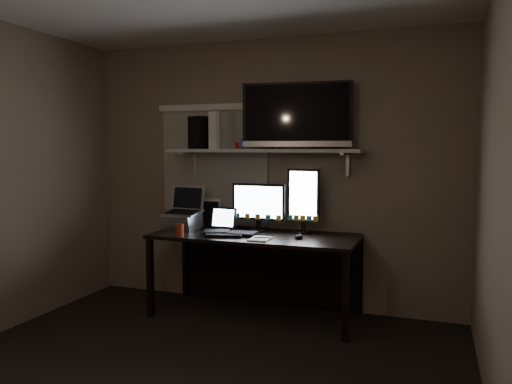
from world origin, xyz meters
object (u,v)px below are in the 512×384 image
at_px(monitor_landscape, 258,207).
at_px(cup, 179,230).
at_px(laptop, 182,209).
at_px(speaker, 202,133).
at_px(monitor_portrait, 303,201).
at_px(keyboard, 230,233).
at_px(tv, 297,116).
at_px(tablet, 224,219).
at_px(game_console, 222,131).
at_px(desk, 259,251).
at_px(mouse, 299,236).

relative_size(monitor_landscape, cup, 4.57).
distance_m(laptop, speaker, 0.74).
distance_m(monitor_landscape, monitor_portrait, 0.42).
bearing_deg(laptop, monitor_portrait, 13.90).
bearing_deg(cup, keyboard, 33.00).
bearing_deg(monitor_portrait, tv, 161.76).
relative_size(keyboard, cup, 4.38).
distance_m(monitor_landscape, tablet, 0.34).
bearing_deg(game_console, monitor_landscape, 6.64).
distance_m(cup, tv, 1.43).
relative_size(desk, monitor_landscape, 3.54).
distance_m(keyboard, tv, 1.19).
distance_m(mouse, game_console, 1.25).
xyz_separation_m(monitor_landscape, tv, (0.33, 0.06, 0.82)).
bearing_deg(tablet, game_console, 121.47).
height_order(mouse, laptop, laptop).
distance_m(desk, speaker, 1.24).
relative_size(mouse, tv, 0.11).
distance_m(monitor_portrait, mouse, 0.38).
xyz_separation_m(mouse, speaker, (-1.02, 0.27, 0.88)).
distance_m(desk, monitor_landscape, 0.40).
bearing_deg(laptop, monitor_landscape, 16.05).
height_order(monitor_portrait, speaker, speaker).
distance_m(desk, cup, 0.76).
xyz_separation_m(monitor_portrait, game_console, (-0.79, 0.02, 0.63)).
bearing_deg(speaker, tv, 21.56).
distance_m(monitor_portrait, tablet, 0.75).
bearing_deg(keyboard, tablet, 115.00).
distance_m(monitor_landscape, speaker, 0.89).
height_order(keyboard, game_console, game_console).
bearing_deg(tv, cup, -153.96).
height_order(desk, game_console, game_console).
relative_size(mouse, speaker, 0.35).
bearing_deg(desk, keyboard, -135.01).
xyz_separation_m(monitor_portrait, keyboard, (-0.59, -0.28, -0.28)).
relative_size(tablet, cup, 2.25).
height_order(monitor_landscape, speaker, speaker).
relative_size(desk, speaker, 5.94).
bearing_deg(desk, speaker, 172.80).
height_order(monitor_portrait, tablet, monitor_portrait).
bearing_deg(monitor_landscape, tablet, -161.38).
xyz_separation_m(desk, keyboard, (-0.21, -0.21, 0.19)).
height_order(keyboard, speaker, speaker).
bearing_deg(speaker, game_console, 25.04).
relative_size(monitor_portrait, cup, 5.28).
bearing_deg(desk, tv, 18.09).
relative_size(tablet, laptop, 0.63).
relative_size(keyboard, game_console, 1.43).
bearing_deg(cup, tv, 31.65).
bearing_deg(desk, mouse, -24.74).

